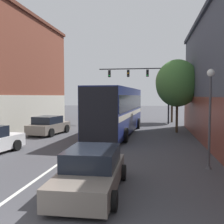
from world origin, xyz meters
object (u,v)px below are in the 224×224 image
at_px(parked_car_left_far, 95,114).
at_px(street_tree_near, 177,83).
at_px(hatchback_foreground, 91,171).
at_px(traffic_signal_gantry, 145,81).
at_px(street_lamp, 210,110).
at_px(bus, 118,108).
at_px(parked_car_left_mid, 49,126).
at_px(street_tree_far, 172,82).

distance_m(parked_car_left_far, street_tree_near, 15.84).
height_order(hatchback_foreground, traffic_signal_gantry, traffic_signal_gantry).
relative_size(street_lamp, street_tree_near, 0.69).
relative_size(parked_car_left_far, street_lamp, 0.98).
height_order(bus, parked_car_left_mid, bus).
bearing_deg(bus, street_tree_near, -68.57).
height_order(parked_car_left_far, street_lamp, street_lamp).
bearing_deg(traffic_signal_gantry, street_lamp, -79.41).
relative_size(parked_car_left_mid, street_tree_near, 0.70).
bearing_deg(bus, hatchback_foreground, -172.76).
distance_m(hatchback_foreground, traffic_signal_gantry, 22.11).
xyz_separation_m(parked_car_left_mid, parked_car_left_far, (0.46, 14.62, -0.08)).
bearing_deg(street_lamp, parked_car_left_mid, 141.92).
height_order(traffic_signal_gantry, street_tree_far, street_tree_far).
bearing_deg(hatchback_foreground, street_tree_near, -16.30).
xyz_separation_m(bus, street_tree_near, (4.90, 1.63, 2.11)).
bearing_deg(traffic_signal_gantry, street_tree_near, -66.90).
bearing_deg(parked_car_left_far, hatchback_foreground, -173.60).
xyz_separation_m(bus, parked_car_left_far, (-5.05, 13.43, -1.47)).
height_order(parked_car_left_far, street_tree_far, street_tree_far).
distance_m(hatchback_foreground, street_tree_far, 24.30).
bearing_deg(street_tree_near, parked_car_left_far, 130.16).
height_order(bus, traffic_signal_gantry, traffic_signal_gantry).
relative_size(street_tree_near, street_tree_far, 0.89).
bearing_deg(street_tree_near, street_lamp, -87.78).
xyz_separation_m(parked_car_left_mid, traffic_signal_gantry, (7.42, 9.83, 4.15)).
xyz_separation_m(bus, traffic_signal_gantry, (1.92, 8.63, 2.75)).
distance_m(hatchback_foreground, parked_car_left_mid, 13.52).
relative_size(parked_car_left_mid, street_lamp, 1.02).
relative_size(hatchback_foreground, parked_car_left_far, 1.04).
bearing_deg(street_tree_far, parked_car_left_far, 164.03).
bearing_deg(traffic_signal_gantry, parked_car_left_far, 145.47).
height_order(parked_car_left_far, traffic_signal_gantry, traffic_signal_gantry).
height_order(hatchback_foreground, street_tree_far, street_tree_far).
distance_m(parked_car_left_mid, street_tree_far, 16.31).
distance_m(parked_car_left_far, street_lamp, 25.42).
xyz_separation_m(street_lamp, street_tree_near, (-0.44, 11.33, 1.66)).
distance_m(parked_car_left_far, traffic_signal_gantry, 9.45).
height_order(bus, street_tree_far, street_tree_far).
relative_size(hatchback_foreground, street_lamp, 1.03).
relative_size(bus, street_lamp, 2.91).
bearing_deg(bus, street_lamp, -148.15).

